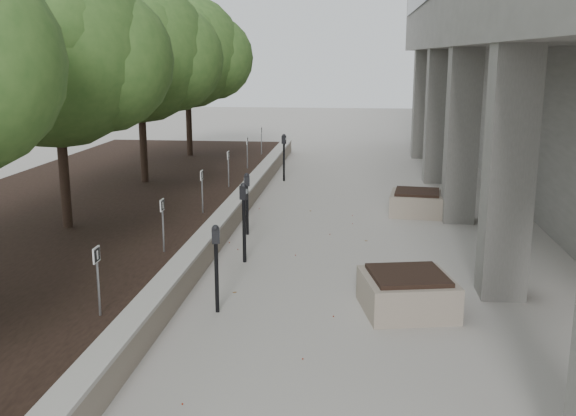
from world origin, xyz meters
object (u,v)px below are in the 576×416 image
at_px(crabapple_tree_5, 187,76).
at_px(parking_meter_5, 284,158).
at_px(crabapple_tree_3, 58,92).
at_px(parking_meter_3, 244,223).
at_px(planter_back, 417,202).
at_px(parking_meter_4, 247,204).
at_px(parking_meter_2, 216,269).
at_px(planter_front, 407,292).
at_px(crabapple_tree_4, 140,82).

height_order(crabapple_tree_5, parking_meter_5, crabapple_tree_5).
xyz_separation_m(crabapple_tree_3, parking_meter_5, (3.57, 7.62, -2.39)).
relative_size(crabapple_tree_5, parking_meter_3, 3.56).
distance_m(crabapple_tree_5, planter_back, 10.12).
bearing_deg(parking_meter_4, crabapple_tree_5, 97.37).
distance_m(parking_meter_2, planter_front, 2.91).
distance_m(crabapple_tree_5, parking_meter_2, 13.97).
relative_size(parking_meter_2, parking_meter_3, 0.90).
height_order(parking_meter_4, parking_meter_5, parking_meter_5).
xyz_separation_m(crabapple_tree_5, parking_meter_5, (3.57, -2.38, -2.39)).
relative_size(parking_meter_5, planter_back, 1.17).
xyz_separation_m(crabapple_tree_5, planter_front, (6.64, -12.89, -2.81)).
relative_size(parking_meter_3, planter_front, 1.17).
bearing_deg(parking_meter_5, parking_meter_4, -69.52).
height_order(crabapple_tree_3, planter_front, crabapple_tree_3).
distance_m(parking_meter_2, parking_meter_4, 4.50).
relative_size(crabapple_tree_5, planter_back, 4.33).
height_order(parking_meter_4, planter_back, parking_meter_4).
bearing_deg(crabapple_tree_4, parking_meter_2, -65.35).
bearing_deg(parking_meter_3, parking_meter_4, 118.86).
bearing_deg(crabapple_tree_4, crabapple_tree_3, -90.00).
bearing_deg(crabapple_tree_4, crabapple_tree_5, 90.00).
bearing_deg(parking_meter_4, crabapple_tree_4, 118.63).
xyz_separation_m(parking_meter_2, parking_meter_5, (-0.21, 10.85, 0.05)).
bearing_deg(crabapple_tree_5, parking_meter_3, -70.63).
height_order(crabapple_tree_3, parking_meter_2, crabapple_tree_3).
distance_m(crabapple_tree_4, planter_front, 10.69).
relative_size(crabapple_tree_3, parking_meter_3, 3.56).
distance_m(parking_meter_5, planter_front, 10.96).
height_order(parking_meter_3, planter_front, parking_meter_3).
xyz_separation_m(crabapple_tree_3, parking_meter_4, (3.49, 1.26, -2.44)).
bearing_deg(crabapple_tree_4, parking_meter_3, -56.59).
height_order(crabapple_tree_4, parking_meter_5, crabapple_tree_4).
bearing_deg(parking_meter_3, planter_front, -16.24).
bearing_deg(planter_back, crabapple_tree_3, -153.83).
bearing_deg(parking_meter_3, crabapple_tree_3, -169.72).
bearing_deg(crabapple_tree_5, planter_front, -62.73).
xyz_separation_m(crabapple_tree_4, parking_meter_3, (3.76, -5.71, -2.36)).
distance_m(crabapple_tree_4, parking_meter_4, 5.67).
distance_m(parking_meter_2, planter_back, 7.69).
bearing_deg(planter_front, parking_meter_2, -173.25).
bearing_deg(crabapple_tree_5, crabapple_tree_3, -90.00).
bearing_deg(parking_meter_2, parking_meter_5, 77.24).
xyz_separation_m(parking_meter_2, parking_meter_3, (-0.01, 2.52, 0.08)).
bearing_deg(parking_meter_4, parking_meter_3, -96.47).
distance_m(crabapple_tree_5, parking_meter_3, 11.59).
bearing_deg(crabapple_tree_3, parking_meter_5, 64.90).
bearing_deg(parking_meter_5, planter_back, -25.97).
distance_m(crabapple_tree_3, parking_meter_4, 4.44).
distance_m(parking_meter_3, parking_meter_5, 8.33).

